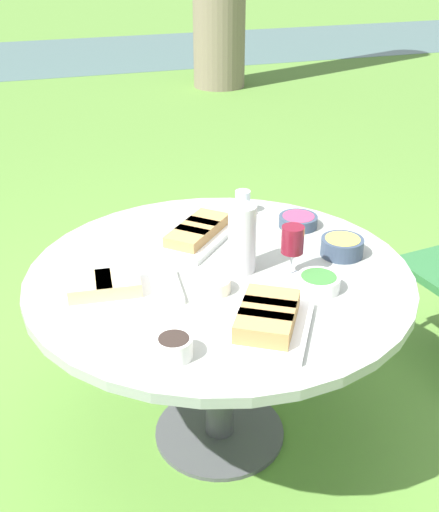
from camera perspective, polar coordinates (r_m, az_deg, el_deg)
name	(u,v)px	position (r m, az deg, el deg)	size (l,w,h in m)	color
ground_plane	(220,433)	(2.63, 0.00, -15.45)	(40.00, 40.00, 0.00)	#5B8C38
river_strip	(43,57)	(10.33, -15.38, 16.71)	(40.00, 3.09, 0.01)	#4C706B
dining_table	(220,297)	(2.25, 0.00, -3.63)	(1.32, 1.32, 0.73)	#4C4C51
water_pitcher	(242,238)	(2.15, 2.02, 1.57)	(0.10, 0.09, 0.24)	silver
wine_glass	(292,241)	(2.13, 6.51, 1.32)	(0.08, 0.08, 0.18)	silver
platter_bread_main	(111,289)	(2.07, -9.61, -2.88)	(0.41, 0.24, 0.07)	white
platter_charcuterie	(198,233)	(2.41, -1.96, 2.07)	(0.40, 0.40, 0.06)	white
platter_sandwich_side	(267,319)	(1.88, 4.27, -5.64)	(0.37, 0.39, 0.08)	white
bowl_fries	(342,246)	(2.33, 10.84, 0.90)	(0.15, 0.15, 0.07)	#334256
bowl_salad	(318,282)	(2.11, 8.79, -2.29)	(0.14, 0.14, 0.05)	white
bowl_olives	(174,346)	(1.78, -4.07, -8.00)	(0.10, 0.10, 0.06)	white
bowl_dip_red	(298,221)	(2.53, 7.01, 3.14)	(0.15, 0.15, 0.05)	#334256
bowl_dip_cream	(214,284)	(2.07, -0.53, -2.52)	(0.11, 0.11, 0.05)	beige
cup_water_near	(243,202)	(2.63, 2.07, 4.81)	(0.06, 0.06, 0.10)	silver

